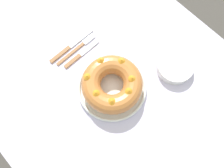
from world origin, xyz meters
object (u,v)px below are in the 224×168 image
at_px(fork, 79,47).
at_px(side_bowl, 175,66).
at_px(serving_dish, 112,88).
at_px(serving_knife, 69,48).
at_px(bundt_cake, 112,84).
at_px(cake_knife, 80,55).

xyz_separation_m(fork, side_bowl, (0.35, 0.23, 0.02)).
relative_size(serving_dish, serving_knife, 1.20).
height_order(bundt_cake, serving_knife, bundt_cake).
height_order(bundt_cake, fork, bundt_cake).
bearing_deg(fork, cake_knife, -29.00).
distance_m(serving_dish, cake_knife, 0.20).
xyz_separation_m(bundt_cake, fork, (-0.24, 0.02, -0.06)).
relative_size(serving_dish, side_bowl, 1.85).
bearing_deg(fork, serving_dish, 0.68).
xyz_separation_m(fork, cake_knife, (0.03, -0.02, 0.00)).
height_order(fork, side_bowl, side_bowl).
xyz_separation_m(serving_knife, cake_knife, (0.06, 0.01, 0.00)).
bearing_deg(bundt_cake, side_bowl, 65.93).
bearing_deg(serving_knife, cake_knife, 6.91).
bearing_deg(serving_dish, cake_knife, -179.45).
relative_size(bundt_cake, serving_knife, 1.02).
xyz_separation_m(fork, serving_knife, (-0.03, -0.03, 0.00)).
bearing_deg(cake_knife, fork, 150.75).
bearing_deg(serving_knife, side_bowl, 32.68).
relative_size(serving_dish, bundt_cake, 1.18).
xyz_separation_m(serving_dish, serving_knife, (-0.27, -0.01, -0.01)).
height_order(fork, cake_knife, cake_knife).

